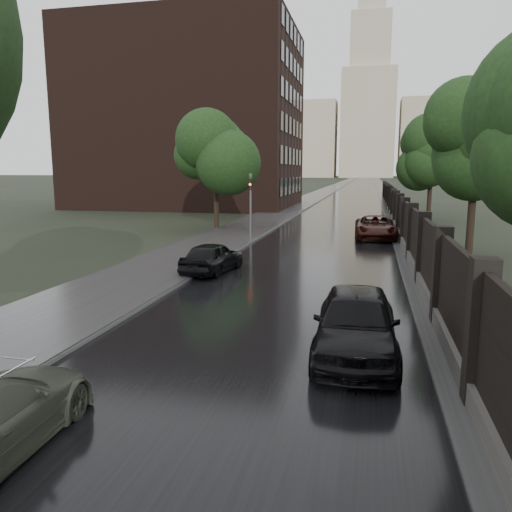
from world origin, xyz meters
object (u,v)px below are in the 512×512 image
object	(u,v)px
traffic_light	(251,201)
car_right_near	(356,323)
tree_left_far	(216,155)
tree_right_c	(432,161)
car_right_far	(375,227)
tree_right_b	(476,154)
hatchback_left	(212,257)

from	to	relation	value
traffic_light	car_right_near	bearing A→B (deg)	-69.46
traffic_light	car_right_near	distance (m)	19.24
tree_left_far	tree_right_c	xyz separation A→B (m)	(15.50, 10.00, -0.29)
car_right_far	tree_right_b	bearing A→B (deg)	-52.85
traffic_light	hatchback_left	distance (m)	9.93
tree_left_far	hatchback_left	xyz separation A→B (m)	(4.40, -14.75, -4.59)
car_right_far	car_right_near	bearing A→B (deg)	-94.41
tree_left_far	tree_right_b	world-z (taller)	tree_left_far
tree_right_b	car_right_far	size ratio (longest dim) A/B	1.36
tree_right_b	hatchback_left	size ratio (longest dim) A/B	1.84
tree_left_far	traffic_light	xyz separation A→B (m)	(3.70, -5.01, -2.84)
tree_right_b	car_right_near	distance (m)	16.34
traffic_light	tree_right_c	bearing A→B (deg)	51.82
hatchback_left	tree_right_b	bearing A→B (deg)	-141.89
tree_right_c	tree_left_far	bearing A→B (deg)	-147.17
tree_right_b	car_right_near	size ratio (longest dim) A/B	1.54
tree_right_b	tree_right_c	distance (m)	18.00
hatchback_left	car_right_near	xyz separation A→B (m)	(6.03, -8.21, 0.13)
hatchback_left	car_right_near	distance (m)	10.19
tree_right_c	traffic_light	xyz separation A→B (m)	(-11.80, -15.01, -2.55)
traffic_light	hatchback_left	world-z (taller)	traffic_light
tree_left_far	car_right_far	xyz separation A→B (m)	(11.04, -2.65, -4.53)
car_right_near	car_right_far	world-z (taller)	car_right_near
hatchback_left	car_right_far	xyz separation A→B (m)	(6.64, 12.10, 0.07)
tree_right_c	hatchback_left	size ratio (longest dim) A/B	1.84
tree_right_b	hatchback_left	xyz separation A→B (m)	(-11.10, -6.75, -4.30)
traffic_light	tree_left_far	bearing A→B (deg)	126.47
traffic_light	car_right_near	size ratio (longest dim) A/B	0.88
tree_right_b	tree_right_c	size ratio (longest dim) A/B	1.00
tree_left_far	car_right_far	bearing A→B (deg)	-13.51
car_right_near	tree_left_far	bearing A→B (deg)	113.47
hatchback_left	tree_right_c	bearing A→B (deg)	-107.35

